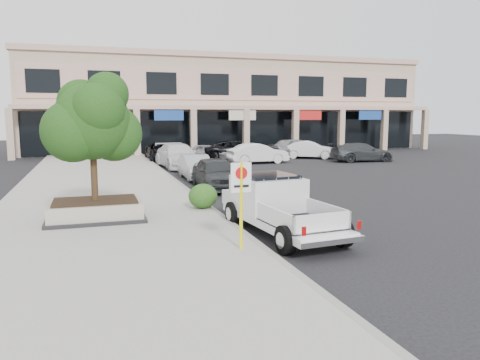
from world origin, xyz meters
name	(u,v)px	position (x,y,z in m)	size (l,w,h in m)	color
ground	(274,223)	(0.00, 0.00, 0.00)	(120.00, 120.00, 0.00)	black
sidewalk	(102,199)	(-5.50, 6.00, 0.07)	(8.00, 52.00, 0.15)	gray
curb	(193,195)	(-1.55, 6.00, 0.07)	(0.20, 52.00, 0.15)	gray
strip_mall	(226,104)	(8.00, 33.93, 4.75)	(40.55, 12.43, 9.50)	tan
planter	(96,210)	(-5.78, 1.70, 0.48)	(3.20, 2.20, 0.68)	black
planter_tree	(96,122)	(-5.65, 1.85, 3.41)	(2.90, 2.55, 4.00)	black
no_parking_sign	(241,193)	(-2.17, -3.11, 1.63)	(0.55, 0.09, 2.30)	#FFEE0D
hedge	(203,196)	(-1.90, 2.47, 0.62)	(1.10, 0.99, 0.94)	#124213
pickup_truck	(282,206)	(-0.35, -1.53, 0.88)	(2.08, 5.61, 1.77)	white
curb_car_a	(216,173)	(0.01, 7.71, 0.79)	(1.86, 4.62, 1.57)	#292C2D
curb_car_b	(196,167)	(-0.16, 11.56, 0.69)	(1.45, 4.17, 1.37)	#A6AAAE
curb_car_c	(178,156)	(-0.13, 17.58, 0.83)	(2.31, 5.69, 1.65)	silver
curb_car_d	(163,152)	(-0.40, 22.80, 0.73)	(2.41, 5.23, 1.45)	black
lot_car_a	(209,152)	(3.24, 22.24, 0.66)	(1.57, 3.89, 1.33)	gray
lot_car_b	(258,153)	(6.16, 18.67, 0.75)	(1.60, 4.57, 1.51)	silver
lot_car_c	(362,152)	(14.43, 17.55, 0.73)	(2.04, 5.03, 1.46)	#2F3235
lot_car_d	(237,150)	(5.59, 22.19, 0.78)	(2.57, 5.58, 1.55)	black
lot_car_e	(295,148)	(10.90, 22.39, 0.84)	(1.98, 4.93, 1.68)	#93959A
lot_car_f	(310,150)	(11.65, 21.08, 0.73)	(1.55, 4.44, 1.46)	silver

